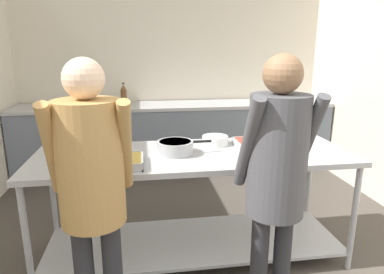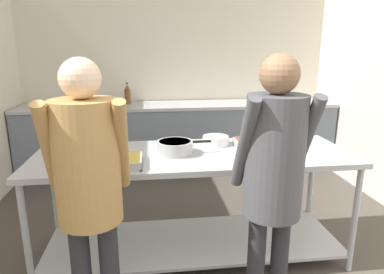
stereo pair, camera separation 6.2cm
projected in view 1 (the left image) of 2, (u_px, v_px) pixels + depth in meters
The scene contains 10 objects.
wall_rear at pixel (173, 71), 4.75m from camera, with size 4.26×0.06×2.65m.
back_counter at pixel (176, 138), 4.61m from camera, with size 4.10×0.65×0.93m.
serving_counter at pixel (194, 187), 2.66m from camera, with size 2.39×0.80×0.87m.
serving_tray_roast at pixel (115, 162), 2.30m from camera, with size 0.38×0.30×0.05m.
sauce_pan at pixel (175, 147), 2.56m from camera, with size 0.41×0.27×0.10m.
plate_stack at pixel (215, 140), 2.81m from camera, with size 0.22×0.22×0.07m.
serving_tray_vegetables at pixel (261, 144), 2.73m from camera, with size 0.40×0.32×0.05m.
guest_serving_left at pixel (277, 167), 1.88m from camera, with size 0.43×0.33×1.62m.
guest_serving_right at pixel (91, 176), 1.81m from camera, with size 0.46×0.35×1.60m.
water_bottle at pixel (124, 94), 4.44m from camera, with size 0.08×0.08×0.28m.
Camera 1 is at (-0.45, -0.70, 1.64)m, focal length 32.00 mm.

